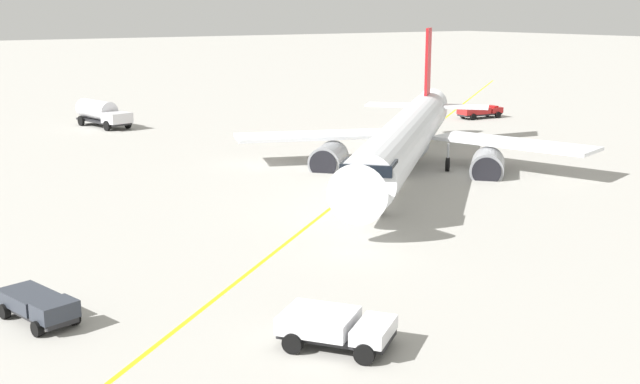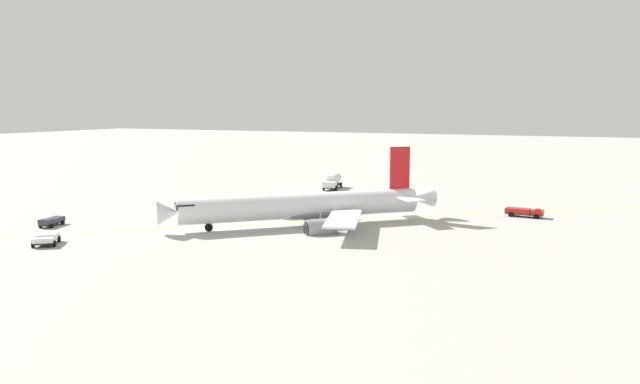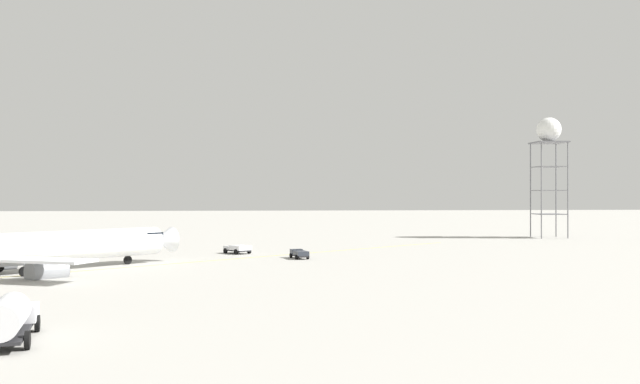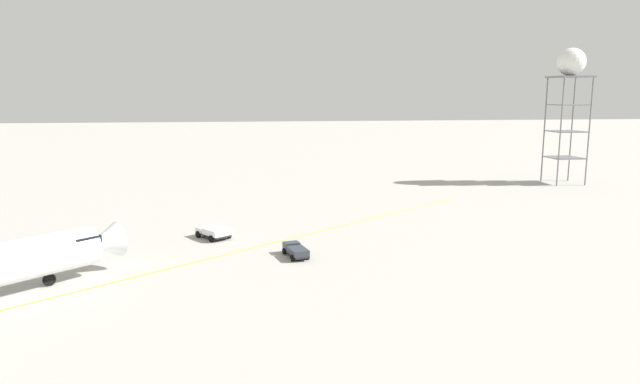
# 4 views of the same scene
# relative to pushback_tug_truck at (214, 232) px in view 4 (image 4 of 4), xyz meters

# --- Properties ---
(pushback_tug_truck) EXTENTS (4.44, 4.84, 1.30)m
(pushback_tug_truck) POSITION_rel_pushback_tug_truck_xyz_m (0.00, 0.00, 0.00)
(pushback_tug_truck) COLOR #232326
(pushback_tug_truck) RESTS_ON ground_plane
(baggage_truck_truck) EXTENTS (2.65, 4.39, 1.22)m
(baggage_truck_truck) POSITION_rel_pushback_tug_truck_xyz_m (8.84, -8.91, -0.09)
(baggage_truck_truck) COLOR #232326
(baggage_truck_truck) RESTS_ON ground_plane
(radar_tower) EXTENTS (6.42, 6.42, 25.06)m
(radar_tower) POSITION_rel_pushback_tug_truck_xyz_m (63.58, 33.00, 19.91)
(radar_tower) COLOR slate
(radar_tower) RESTS_ON ground_plane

